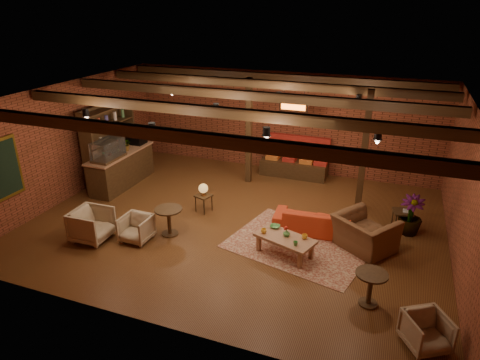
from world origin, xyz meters
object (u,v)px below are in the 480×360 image
at_px(round_table_left, 169,217).
at_px(armchair_far, 427,330).
at_px(coffee_table, 285,239).
at_px(sofa, 317,221).
at_px(armchair_right, 365,228).
at_px(plant_tall, 417,177).
at_px(side_table_book, 403,212).
at_px(armchair_a, 92,223).
at_px(round_table_right, 371,284).
at_px(side_table_lamp, 203,190).
at_px(armchair_b, 136,227).

distance_m(round_table_left, armchair_far, 5.94).
xyz_separation_m(coffee_table, armchair_far, (2.86, -1.85, -0.07)).
distance_m(sofa, armchair_right, 1.24).
distance_m(armchair_right, plant_tall, 1.73).
distance_m(sofa, round_table_left, 3.56).
relative_size(sofa, armchair_far, 3.12).
distance_m(round_table_left, side_table_book, 5.67).
bearing_deg(round_table_left, armchair_far, -16.99).
relative_size(armchair_a, round_table_right, 1.23).
distance_m(coffee_table, side_table_book, 3.20).
bearing_deg(armchair_far, plant_tall, 62.41).
bearing_deg(armchair_far, round_table_right, 109.37).
xyz_separation_m(round_table_left, plant_tall, (5.38, 2.08, 1.01)).
relative_size(sofa, coffee_table, 1.44).
xyz_separation_m(side_table_lamp, armchair_far, (5.43, -3.14, -0.27)).
height_order(armchair_right, plant_tall, plant_tall).
relative_size(armchair_a, armchair_b, 1.24).
height_order(round_table_left, armchair_b, round_table_left).
distance_m(sofa, coffee_table, 1.34).
bearing_deg(armchair_right, coffee_table, 63.07).
bearing_deg(plant_tall, round_table_right, -102.11).
distance_m(armchair_right, armchair_far, 2.99).
height_order(armchair_b, armchair_right, armchair_right).
xyz_separation_m(coffee_table, side_table_lamp, (-2.57, 1.29, 0.21)).
bearing_deg(plant_tall, armchair_right, -130.72).
bearing_deg(side_table_book, armchair_right, -121.15).
height_order(armchair_a, armchair_far, armchair_a).
relative_size(coffee_table, side_table_lamp, 1.81).
height_order(coffee_table, plant_tall, plant_tall).
bearing_deg(coffee_table, plant_tall, 37.41).
distance_m(armchair_b, armchair_far, 6.39).
height_order(armchair_a, side_table_book, armchair_a).
relative_size(armchair_right, side_table_book, 2.29).
bearing_deg(side_table_lamp, round_table_left, -99.99).
bearing_deg(sofa, armchair_right, 156.57).
xyz_separation_m(sofa, side_table_lamp, (-3.04, 0.03, 0.30)).
xyz_separation_m(round_table_left, armchair_a, (-1.58, -0.84, -0.04)).
relative_size(sofa, side_table_book, 3.87).
height_order(round_table_left, armchair_a, armchair_a).
bearing_deg(armchair_b, coffee_table, 11.24).
xyz_separation_m(side_table_lamp, armchair_b, (-0.84, -1.91, -0.26)).
bearing_deg(plant_tall, coffee_table, -142.59).
bearing_deg(armchair_b, armchair_right, 17.33).
distance_m(side_table_lamp, armchair_a, 2.90).
height_order(side_table_book, round_table_right, round_table_right).
xyz_separation_m(armchair_b, round_table_right, (5.31, -0.47, 0.12)).
relative_size(round_table_right, plant_tall, 0.23).
height_order(round_table_left, round_table_right, round_table_left).
relative_size(armchair_b, side_table_book, 1.28).
relative_size(armchair_right, round_table_right, 1.79).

